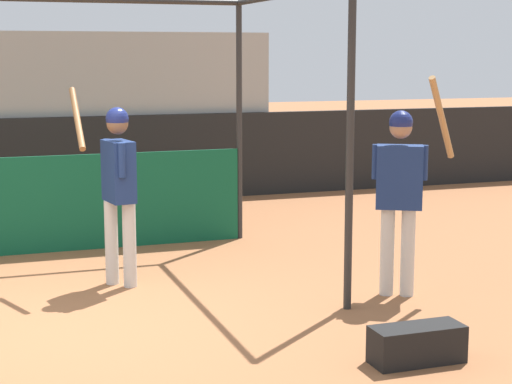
# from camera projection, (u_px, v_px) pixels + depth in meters

# --- Properties ---
(ground_plane) EXTENTS (60.00, 60.00, 0.00)m
(ground_plane) POSITION_uv_depth(u_px,v_px,m) (49.00, 330.00, 7.08)
(ground_plane) COLOR #935B38
(outfield_wall) EXTENTS (24.00, 0.12, 1.33)m
(outfield_wall) POSITION_uv_depth(u_px,v_px,m) (7.00, 164.00, 12.44)
(outfield_wall) COLOR black
(outfield_wall) RESTS_ON ground
(bleacher_section) EXTENTS (8.15, 2.40, 2.61)m
(bleacher_section) POSITION_uv_depth(u_px,v_px,m) (1.00, 114.00, 13.51)
(bleacher_section) COLOR #9E9E99
(bleacher_section) RESTS_ON ground
(batting_cage) EXTENTS (3.98, 3.20, 2.88)m
(batting_cage) POSITION_uv_depth(u_px,v_px,m) (84.00, 154.00, 9.23)
(batting_cage) COLOR #282828
(batting_cage) RESTS_ON ground
(player_batter) EXTENTS (0.54, 0.85, 1.93)m
(player_batter) POSITION_uv_depth(u_px,v_px,m) (117.00, 179.00, 8.28)
(player_batter) COLOR silver
(player_batter) RESTS_ON ground
(player_waiting) EXTENTS (0.80, 0.57, 2.07)m
(player_waiting) POSITION_uv_depth(u_px,v_px,m) (400.00, 185.00, 7.93)
(player_waiting) COLOR silver
(player_waiting) RESTS_ON ground
(equipment_bag) EXTENTS (0.70, 0.28, 0.28)m
(equipment_bag) POSITION_uv_depth(u_px,v_px,m) (417.00, 344.00, 6.32)
(equipment_bag) COLOR black
(equipment_bag) RESTS_ON ground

